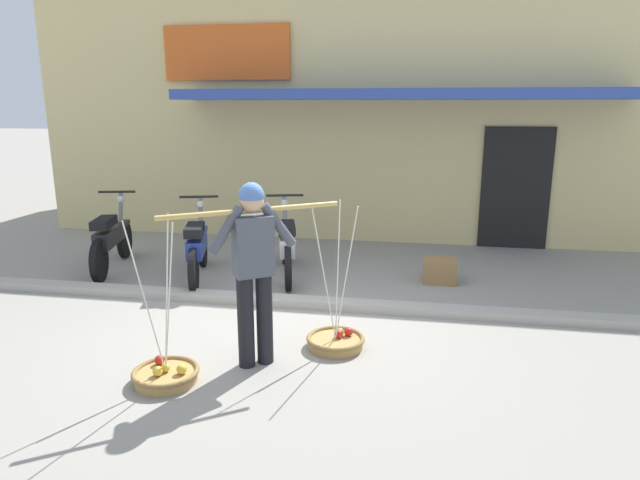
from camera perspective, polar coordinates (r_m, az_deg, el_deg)
ground_plane at (r=6.04m, az=-5.31°, el=-9.03°), size 90.00×90.00×0.00m
sidewalk_curb at (r=6.65m, az=-3.73°, el=-6.34°), size 20.00×0.24×0.10m
fruit_vendor at (r=4.92m, az=-6.91°, el=-2.35°), size 1.37×0.98×1.70m
fruit_basket_left_side at (r=5.08m, az=-15.68°, el=-13.18°), size 0.58×0.58×1.45m
fruit_basket_right_side at (r=5.53m, az=1.65°, el=-10.33°), size 0.58×0.58×1.45m
motorcycle_nearest_shop at (r=8.49m, az=-20.85°, el=0.08°), size 0.63×1.79×1.09m
motorcycle_second_in_row at (r=7.68m, az=-12.57°, el=-0.72°), size 0.68×1.77×1.09m
motorcycle_third_in_row at (r=7.63m, az=-3.51°, el=-0.51°), size 0.66×1.78×1.09m
storefront_building at (r=11.92m, az=8.58°, el=12.55°), size 13.00×6.00×4.20m
wooden_crate at (r=7.62m, az=12.27°, el=-3.12°), size 0.44×0.36×0.32m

